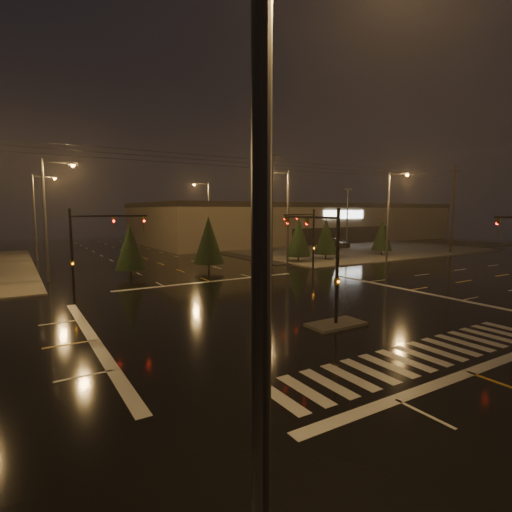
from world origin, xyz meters
The scene contains 25 objects.
ground centered at (0.00, 0.00, 0.00)m, with size 140.00×140.00×0.00m, color black.
sidewalk_ne centered at (30.00, 30.00, 0.06)m, with size 36.00×36.00×0.12m, color #4A4742.
median_island centered at (0.00, -4.00, 0.07)m, with size 3.00×1.60×0.15m, color #4A4742.
crosswalk centered at (0.00, -9.00, 0.01)m, with size 15.00×2.60×0.01m, color beige.
stop_bar_near centered at (0.00, -11.00, 0.01)m, with size 16.00×0.50×0.01m, color beige.
stop_bar_far centered at (0.00, 11.00, 0.01)m, with size 16.00×0.50×0.01m, color beige.
parking_lot centered at (35.00, 28.00, 0.04)m, with size 50.00×24.00×0.08m, color black.
retail_building centered at (35.00, 45.99, 3.84)m, with size 60.20×28.30×7.20m.
signal_mast_median centered at (0.00, -3.07, 3.75)m, with size 0.25×4.59×6.00m.
signal_mast_ne centered at (9.50, 10.14, 3.79)m, with size 4.84×1.86×6.00m.
signal_mast_nw centered at (-9.50, 10.14, 3.79)m, with size 4.84×1.86×6.00m.
streetlight_0 centered at (-11.18, -15.00, 5.80)m, with size 2.77×0.32×10.00m.
streetlight_1 centered at (-11.18, 18.00, 5.80)m, with size 2.77×0.32×10.00m.
streetlight_2 centered at (-11.18, 34.00, 5.80)m, with size 2.77×0.32×10.00m.
streetlight_3 centered at (11.18, 16.00, 5.80)m, with size 2.77×0.32×10.00m.
streetlight_4 centered at (11.18, 36.00, 5.80)m, with size 2.77×0.32×10.00m.
streetlight_6 centered at (22.00, 11.18, 5.80)m, with size 0.32×2.77×10.00m.
utility_pole_1 centered at (8.00, 14.00, 6.13)m, with size 2.20×0.32×12.00m.
utility_pole_2 centered at (38.00, 14.00, 6.13)m, with size 2.20×0.32×12.00m.
conifer_0 centered at (13.84, 17.12, 2.87)m, with size 2.78×2.78×5.04m.
conifer_1 centered at (18.12, 17.32, 2.82)m, with size 2.72×2.72×4.95m.
conifer_2 centered at (27.27, 16.81, 2.75)m, with size 2.63×2.63×4.81m.
conifer_3 centered at (-5.07, 16.77, 2.73)m, with size 2.59×2.59×4.75m.
conifer_4 centered at (2.50, 16.75, 3.01)m, with size 2.96×2.96×5.33m.
car_parked centered at (30.00, 28.19, 0.86)m, with size 2.03×5.05×1.72m, color black.
Camera 1 is at (-13.91, -18.81, 5.86)m, focal length 28.00 mm.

